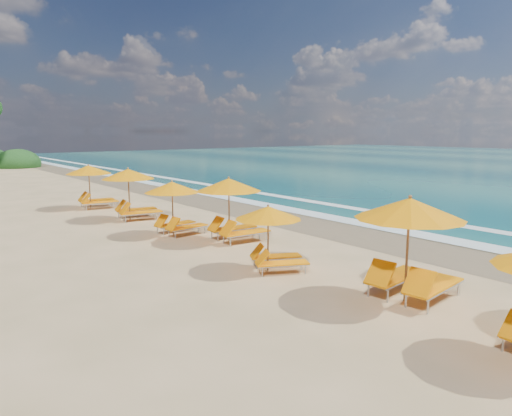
{
  "coord_description": "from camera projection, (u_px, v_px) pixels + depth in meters",
  "views": [
    {
      "loc": [
        -11.0,
        -13.66,
        4.12
      ],
      "look_at": [
        0.0,
        0.0,
        1.2
      ],
      "focal_mm": 32.4,
      "sensor_mm": 36.0,
      "label": 1
    }
  ],
  "objects": [
    {
      "name": "wet_sand",
      "position": [
        326.0,
        225.0,
        20.45
      ],
      "size": [
        4.0,
        160.0,
        0.01
      ],
      "primitive_type": "cube",
      "color": "#867450",
      "rests_on": "ground"
    },
    {
      "name": "station_2",
      "position": [
        273.0,
        234.0,
        13.69
      ],
      "size": [
        2.66,
        2.66,
        2.01
      ],
      "rotation": [
        0.0,
        0.0,
        -0.48
      ],
      "color": "olive",
      "rests_on": "ground"
    },
    {
      "name": "station_3",
      "position": [
        233.0,
        205.0,
        17.35
      ],
      "size": [
        2.84,
        2.68,
        2.47
      ],
      "rotation": [
        0.0,
        0.0,
        -0.11
      ],
      "color": "olive",
      "rests_on": "ground"
    },
    {
      "name": "station_5",
      "position": [
        133.0,
        190.0,
        21.68
      ],
      "size": [
        2.96,
        2.83,
        2.47
      ],
      "rotation": [
        0.0,
        0.0,
        -0.19
      ],
      "color": "olive",
      "rests_on": "ground"
    },
    {
      "name": "surf_foam",
      "position": [
        365.0,
        218.0,
        22.12
      ],
      "size": [
        4.0,
        160.0,
        0.01
      ],
      "color": "white",
      "rests_on": "ground"
    },
    {
      "name": "ground",
      "position": [
        256.0,
        238.0,
        17.98
      ],
      "size": [
        160.0,
        160.0,
        0.0
      ],
      "primitive_type": "plane",
      "color": "tan",
      "rests_on": "ground"
    },
    {
      "name": "station_6",
      "position": [
        93.0,
        183.0,
        24.88
      ],
      "size": [
        2.81,
        2.66,
        2.4
      ],
      "rotation": [
        0.0,
        0.0,
        -0.14
      ],
      "color": "olive",
      "rests_on": "ground"
    },
    {
      "name": "station_4",
      "position": [
        176.0,
        204.0,
        18.47
      ],
      "size": [
        2.48,
        2.32,
        2.21
      ],
      "rotation": [
        0.0,
        0.0,
        0.07
      ],
      "color": "olive",
      "rests_on": "ground"
    },
    {
      "name": "station_1",
      "position": [
        412.0,
        241.0,
        11.25
      ],
      "size": [
        3.01,
        2.83,
        2.64
      ],
      "rotation": [
        0.0,
        0.0,
        0.1
      ],
      "color": "olive",
      "rests_on": "ground"
    }
  ]
}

